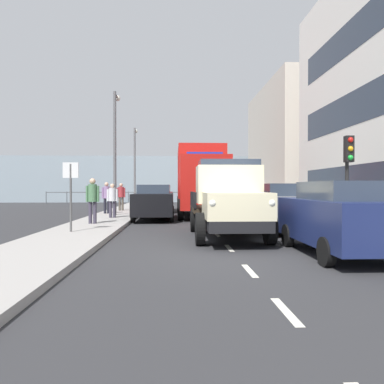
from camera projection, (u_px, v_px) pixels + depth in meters
name	position (u px, v px, depth m)	size (l,w,h in m)	color
ground_plane	(203.00, 219.00, 19.09)	(80.00, 80.00, 0.00)	#2D2D30
sidewalk_left	(291.00, 217.00, 19.30)	(2.41, 37.28, 0.15)	#9E9993
sidewalk_right	(112.00, 217.00, 18.88)	(2.41, 37.28, 0.15)	#9E9993
road_centreline_markings	(204.00, 220.00, 17.97)	(0.12, 32.18, 0.01)	silver
building_far_block	(299.00, 147.00, 30.71)	(6.01, 12.26, 9.81)	beige
sea_horizon	(188.00, 179.00, 40.68)	(80.00, 0.80, 5.00)	#84939E
seawall_railing	(189.00, 194.00, 37.10)	(28.08, 0.08, 1.20)	#4C5156
truck_vintage_cream	(228.00, 201.00, 11.53)	(2.17, 5.64, 2.43)	black
lorry_cargo_red	(201.00, 179.00, 20.92)	(2.58, 8.20, 3.87)	red
car_navy_kerbside_near	(340.00, 217.00, 8.71)	(1.83, 4.11, 1.72)	navy
car_grey_kerbside_1	(280.00, 206.00, 13.64)	(1.88, 4.38, 1.72)	slate
car_teal_kerbside_2	(250.00, 201.00, 19.20)	(1.78, 4.25, 1.72)	#1E6670
car_black_oppositeside_0	(154.00, 202.00, 18.35)	(1.93, 4.69, 1.72)	black
car_maroon_oppositeside_1	(160.00, 198.00, 24.83)	(1.82, 4.68, 1.72)	maroon
pedestrian_near_railing	(93.00, 197.00, 14.84)	(0.53, 0.34, 1.80)	#383342
pedestrian_in_dark_coat	(112.00, 198.00, 17.77)	(0.53, 0.34, 1.63)	#383342
pedestrian_couple_b	(107.00, 195.00, 20.66)	(0.53, 0.34, 1.73)	black
pedestrian_with_bag	(121.00, 194.00, 23.36)	(0.53, 0.34, 1.71)	#4C473D
traffic_light_near	(348.00, 162.00, 12.78)	(0.28, 0.41, 3.20)	black
lamp_post_promenade	(115.00, 142.00, 19.74)	(0.32, 1.14, 6.50)	#59595B
lamp_post_far	(135.00, 159.00, 30.72)	(0.32, 1.14, 6.34)	#59595B
street_sign	(71.00, 185.00, 12.10)	(0.50, 0.07, 2.25)	#4C4C4C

